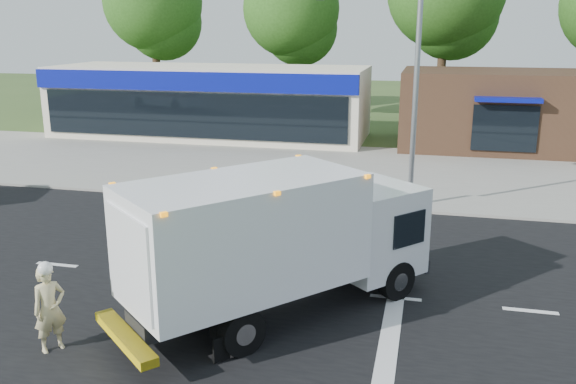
# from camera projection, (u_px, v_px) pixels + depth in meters

# --- Properties ---
(ground) EXTENTS (120.00, 120.00, 0.00)m
(ground) POSITION_uv_depth(u_px,v_px,m) (273.00, 286.00, 15.04)
(ground) COLOR #385123
(ground) RESTS_ON ground
(road_asphalt) EXTENTS (60.00, 14.00, 0.02)m
(road_asphalt) POSITION_uv_depth(u_px,v_px,m) (273.00, 286.00, 15.04)
(road_asphalt) COLOR black
(road_asphalt) RESTS_ON ground
(sidewalk) EXTENTS (60.00, 2.40, 0.12)m
(sidewalk) POSITION_uv_depth(u_px,v_px,m) (328.00, 197.00, 22.72)
(sidewalk) COLOR gray
(sidewalk) RESTS_ON ground
(parking_apron) EXTENTS (60.00, 9.00, 0.02)m
(parking_apron) POSITION_uv_depth(u_px,v_px,m) (349.00, 165.00, 28.18)
(parking_apron) COLOR gray
(parking_apron) RESTS_ON ground
(lane_markings) EXTENTS (55.20, 7.00, 0.01)m
(lane_markings) POSITION_uv_depth(u_px,v_px,m) (316.00, 316.00, 13.47)
(lane_markings) COLOR silver
(lane_markings) RESTS_ON road_asphalt
(ems_box_truck) EXTENTS (6.52, 6.99, 3.25)m
(ems_box_truck) POSITION_uv_depth(u_px,v_px,m) (276.00, 235.00, 13.06)
(ems_box_truck) COLOR black
(ems_box_truck) RESTS_ON ground
(emergency_worker) EXTENTS (0.71, 0.77, 1.87)m
(emergency_worker) POSITION_uv_depth(u_px,v_px,m) (49.00, 307.00, 11.86)
(emergency_worker) COLOR #C3B582
(emergency_worker) RESTS_ON ground
(retail_strip_mall) EXTENTS (18.00, 6.20, 4.00)m
(retail_strip_mall) POSITION_uv_depth(u_px,v_px,m) (209.00, 101.00, 35.22)
(retail_strip_mall) COLOR beige
(retail_strip_mall) RESTS_ON ground
(brown_storefront) EXTENTS (10.00, 6.70, 4.00)m
(brown_storefront) POSITION_uv_depth(u_px,v_px,m) (499.00, 110.00, 31.72)
(brown_storefront) COLOR #382316
(brown_storefront) RESTS_ON ground
(traffic_signal_pole) EXTENTS (3.51, 0.25, 8.00)m
(traffic_signal_pole) POSITION_uv_depth(u_px,v_px,m) (397.00, 66.00, 20.36)
(traffic_signal_pole) COLOR gray
(traffic_signal_pole) RESTS_ON ground
(background_trees) EXTENTS (36.77, 7.39, 12.10)m
(background_trees) POSITION_uv_depth(u_px,v_px,m) (369.00, 8.00, 39.73)
(background_trees) COLOR #332114
(background_trees) RESTS_ON ground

